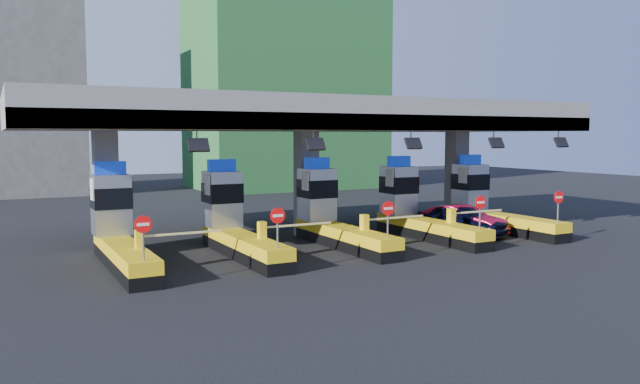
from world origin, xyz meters
name	(u,v)px	position (x,y,z in m)	size (l,w,h in m)	color
ground	(334,245)	(0.00, 0.00, 0.00)	(120.00, 120.00, 0.00)	black
toll_canopy	(307,118)	(0.00, 2.87, 6.13)	(28.00, 12.09, 7.00)	slate
toll_lane_far_left	(118,230)	(-10.00, 0.28, 1.40)	(4.43, 8.00, 4.16)	black
toll_lane_left	(234,222)	(-5.00, 0.28, 1.40)	(4.43, 8.00, 4.16)	black
toll_lane_center	(331,215)	(0.00, 0.28, 1.40)	(4.43, 8.00, 4.16)	black
toll_lane_right	(415,210)	(5.00, 0.28, 1.40)	(4.43, 8.00, 4.16)	black
toll_lane_far_right	(488,205)	(10.00, 0.28, 1.40)	(4.43, 8.00, 4.16)	black
bg_building_scaffold	(284,48)	(12.00, 32.00, 14.00)	(18.00, 12.00, 28.00)	#1E5926
van	(462,220)	(7.21, -0.82, 0.83)	(1.96, 4.86, 1.66)	black
red_car	(462,220)	(7.39, -0.60, 0.79)	(1.66, 4.77, 1.57)	#AD0D2E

